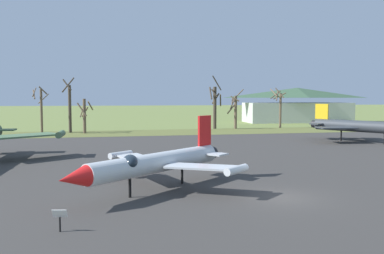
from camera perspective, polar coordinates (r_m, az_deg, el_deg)
ground_plane at (r=24.60m, az=12.60°, el=-9.86°), size 600.00×600.00×0.00m
asphalt_apron at (r=38.42m, az=3.33°, el=-4.67°), size 76.71×49.80×0.05m
grass_verge_strip at (r=68.52m, az=-3.44°, el=-0.78°), size 136.71×12.00×0.06m
jet_fighter_front_right at (r=25.33m, az=-5.34°, el=-5.08°), size 11.24×10.61×4.64m
info_placard_front_right at (r=18.82m, az=-18.37°, el=-12.20°), size 0.67×0.34×1.06m
jet_fighter_rear_center at (r=56.99m, az=23.42°, el=0.10°), size 11.08×14.51×5.09m
bare_tree_far_left at (r=71.09m, az=-20.81°, el=2.62°), size 2.63×2.63×7.88m
bare_tree_left_of_center at (r=70.95m, az=-17.10°, el=2.96°), size 2.17×2.52×9.50m
bare_tree_center at (r=68.54m, az=-15.10°, el=1.71°), size 2.63×2.18×5.81m
bare_tree_right_of_center at (r=76.17m, az=3.30°, el=3.16°), size 2.49×2.54×10.15m
bare_tree_far_right at (r=76.84m, az=6.18°, el=2.45°), size 3.20×2.89×7.66m
bare_tree_backdrop_extra at (r=80.83m, az=12.37°, el=3.01°), size 3.43×3.43×7.96m
visitor_building at (r=101.50m, az=14.77°, el=3.01°), size 27.17×11.64×8.45m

